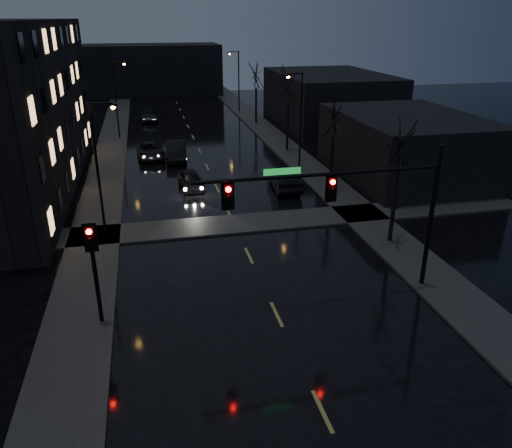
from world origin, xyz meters
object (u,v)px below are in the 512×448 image
oncoming_car_a (191,180)px  oncoming_car_d (149,114)px  oncoming_car_b (176,151)px  lead_car (284,178)px  oncoming_car_c (150,150)px

oncoming_car_a → oncoming_car_d: oncoming_car_d is taller
oncoming_car_b → lead_car: size_ratio=1.00×
oncoming_car_a → lead_car: lead_car is taller
oncoming_car_a → lead_car: size_ratio=0.77×
oncoming_car_c → oncoming_car_d: size_ratio=0.98×
oncoming_car_c → lead_car: bearing=-52.1°
oncoming_car_d → lead_car: lead_car is taller
oncoming_car_c → lead_car: size_ratio=1.02×
oncoming_car_d → oncoming_car_a: bearing=-85.4°
oncoming_car_b → oncoming_car_a: bearing=-82.3°
oncoming_car_d → lead_car: 31.26m
oncoming_car_a → oncoming_car_c: (-2.76, 9.71, 0.05)m
oncoming_car_a → oncoming_car_d: bearing=90.1°
oncoming_car_a → lead_car: bearing=-18.3°
oncoming_car_b → oncoming_car_d: size_ratio=0.97×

